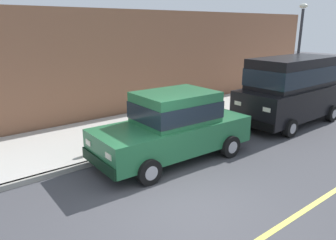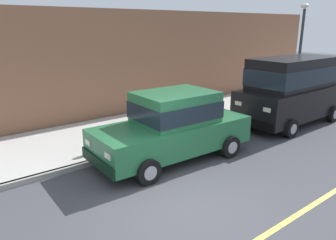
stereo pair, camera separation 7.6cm
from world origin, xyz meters
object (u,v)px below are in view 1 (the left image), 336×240
dog_brown (164,120)px  fire_hydrant (99,141)px  car_green_sedan (174,125)px  car_black_van (292,87)px  street_lamp (300,43)px

dog_brown → fire_hydrant: fire_hydrant is taller
dog_brown → fire_hydrant: size_ratio=1.03×
car_green_sedan → car_black_van: bearing=89.0°
dog_brown → car_green_sedan: bearing=-31.7°
car_black_van → fire_hydrant: 7.53m
car_black_van → fire_hydrant: (-1.55, -7.31, -0.92)m
dog_brown → street_lamp: size_ratio=0.17×
car_black_van → street_lamp: street_lamp is taller
street_lamp → dog_brown: bearing=-95.8°
car_black_van → dog_brown: size_ratio=6.55×
car_green_sedan → dog_brown: bearing=148.3°
dog_brown → street_lamp: street_lamp is taller
fire_hydrant → car_black_van: bearing=78.0°
car_black_van → car_green_sedan: bearing=-91.0°
car_black_van → dog_brown: (-2.18, -4.43, -0.97)m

